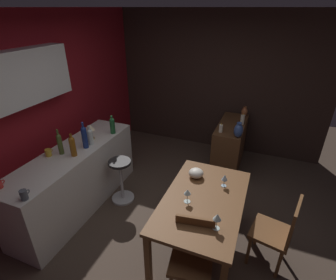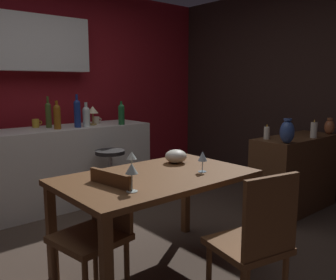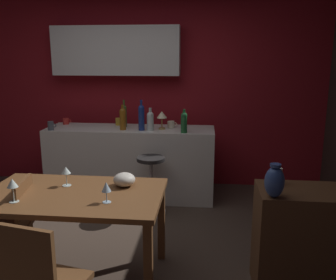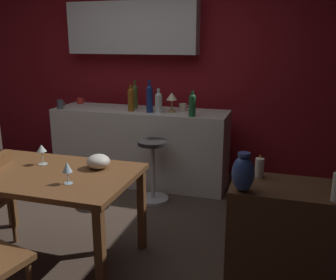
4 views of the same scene
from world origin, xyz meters
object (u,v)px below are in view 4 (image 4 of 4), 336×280
at_px(cup_mustard, 131,103).
at_px(wine_glass_center, 42,149).
at_px(bar_stool, 153,169).
at_px(wine_bottle_green, 192,104).
at_px(cup_cream, 183,107).
at_px(sideboard_cabinet, 316,250).
at_px(wine_bottle_amber, 131,99).
at_px(wine_bottle_clear, 159,102).
at_px(cup_slate, 60,104).
at_px(cup_red, 80,101).
at_px(fruit_bowl, 98,161).
at_px(pillar_candle_short, 259,168).
at_px(vase_ceramic_blue, 243,173).
at_px(counter_lamp, 172,98).
at_px(wine_glass_right, 67,168).
at_px(wine_bottle_olive, 135,96).
at_px(dining_table, 44,182).
at_px(wine_bottle_cobalt, 150,98).

bearing_deg(cup_mustard, wine_glass_center, -89.89).
bearing_deg(bar_stool, wine_bottle_green, 40.58).
bearing_deg(cup_cream, sideboard_cabinet, -53.84).
distance_m(wine_bottle_amber, cup_mustard, 0.34).
height_order(wine_bottle_clear, cup_slate, wine_bottle_clear).
xyz_separation_m(cup_slate, cup_red, (0.04, 0.40, -0.01)).
relative_size(wine_glass_center, fruit_bowl, 0.90).
relative_size(wine_bottle_amber, cup_slate, 2.85).
bearing_deg(pillar_candle_short, vase_ceramic_blue, -105.94).
xyz_separation_m(cup_red, counter_lamp, (1.30, -0.21, 0.13)).
relative_size(fruit_bowl, wine_bottle_amber, 0.59).
bearing_deg(wine_bottle_green, counter_lamp, 147.93).
bearing_deg(wine_bottle_amber, wine_glass_right, -80.95).
bearing_deg(vase_ceramic_blue, wine_bottle_olive, 126.50).
height_order(wine_bottle_olive, counter_lamp, wine_bottle_olive).
distance_m(dining_table, sideboard_cabinet, 1.98).
relative_size(wine_glass_right, counter_lamp, 0.70).
height_order(wine_bottle_cobalt, cup_red, wine_bottle_cobalt).
relative_size(wine_bottle_amber, cup_cream, 2.51).
xyz_separation_m(wine_bottle_cobalt, wine_bottle_amber, (-0.23, 0.01, -0.02)).
bearing_deg(pillar_candle_short, bar_stool, 134.75).
relative_size(sideboard_cabinet, wine_bottle_amber, 3.57).
height_order(wine_glass_right, cup_slate, cup_slate).
relative_size(dining_table, fruit_bowl, 7.73).
bearing_deg(cup_cream, wine_bottle_clear, -139.40).
xyz_separation_m(counter_lamp, pillar_candle_short, (1.10, -1.65, -0.18)).
bearing_deg(fruit_bowl, cup_mustard, 104.62).
bearing_deg(bar_stool, wine_bottle_amber, 135.03).
distance_m(sideboard_cabinet, cup_cream, 2.40).
distance_m(dining_table, wine_bottle_cobalt, 1.78).
distance_m(cup_slate, pillar_candle_short, 2.84).
xyz_separation_m(wine_glass_center, fruit_bowl, (0.47, 0.04, -0.07)).
distance_m(wine_bottle_cobalt, pillar_candle_short, 2.07).
height_order(wine_bottle_green, cup_red, wine_bottle_green).
xyz_separation_m(bar_stool, fruit_bowl, (-0.05, -1.13, 0.44)).
bearing_deg(wine_bottle_clear, wine_glass_center, -106.46).
bearing_deg(wine_bottle_amber, dining_table, -90.43).
xyz_separation_m(wine_bottle_cobalt, vase_ceramic_blue, (1.25, -1.85, -0.14)).
bearing_deg(wine_bottle_cobalt, cup_red, 164.62).
bearing_deg(wine_bottle_amber, wine_bottle_green, -7.63).
bearing_deg(cup_red, wine_bottle_green, -13.73).
distance_m(fruit_bowl, wine_bottle_clear, 1.54).
height_order(sideboard_cabinet, cup_mustard, cup_mustard).
xyz_separation_m(bar_stool, pillar_candle_short, (1.17, -1.18, 0.52)).
bearing_deg(fruit_bowl, wine_glass_right, -98.38).
distance_m(fruit_bowl, wine_bottle_green, 1.50).
distance_m(wine_glass_right, fruit_bowl, 0.36).
height_order(sideboard_cabinet, wine_glass_right, wine_glass_right).
height_order(wine_bottle_cobalt, cup_cream, wine_bottle_cobalt).
xyz_separation_m(wine_bottle_cobalt, counter_lamp, (0.24, 0.08, -0.00)).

